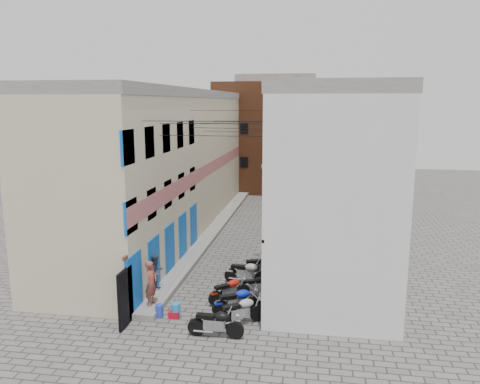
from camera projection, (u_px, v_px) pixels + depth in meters
The scene contains 21 objects.
ground at pixel (195, 325), 17.51m from camera, with size 90.00×90.00×0.00m, color #5B5956.
plinth at pixel (215, 229), 30.41m from camera, with size 0.90×26.00×0.25m, color slate.
building_left at pixel (170, 161), 30.00m from camera, with size 5.10×27.00×9.00m.
building_right at pixel (328, 164), 28.46m from camera, with size 5.94×26.00×9.00m.
building_far_brick_left at pixel (249, 137), 44.01m from camera, with size 6.00×6.00×10.00m, color brown.
building_far_brick_right at pixel (303, 146), 45.35m from camera, with size 5.00×6.00×8.00m, color brown.
building_far_concrete at pixel (276, 128), 49.42m from camera, with size 8.00×5.00×11.00m, color slate.
far_shopfront at pixel (267, 182), 41.70m from camera, with size 2.00×0.30×2.40m, color black.
overhead_wires at pixel (231, 124), 23.57m from camera, with size 5.80×13.02×1.32m.
motorcycle_a at pixel (216, 322), 16.53m from camera, with size 0.65×2.05×1.19m, color black, non-canonical shape.
motorcycle_b at pixel (241, 310), 17.46m from camera, with size 0.66×2.08×1.20m, color #A6A7AB, non-canonical shape.
motorcycle_c at pixel (237, 300), 18.35m from camera, with size 0.65×2.07×1.20m, color #0C21B8, non-canonical shape.
motorcycle_d at pixel (229, 289), 19.50m from camera, with size 0.62×1.96×1.13m, color #A3160B, non-canonical shape.
motorcycle_e at pixel (256, 284), 20.20m from camera, with size 0.53×1.69×0.98m, color black, non-canonical shape.
motorcycle_f at pixel (246, 271), 21.43m from camera, with size 0.66×2.09×1.21m, color #A1A0A5, non-canonical shape.
motorcycle_g at pixel (262, 265), 22.19m from camera, with size 0.68×2.15×1.25m, color black, non-canonical shape.
person_a at pixel (151, 283), 18.58m from camera, with size 0.66×0.44×1.82m, color #954236.
person_b at pixel (156, 272), 20.10m from camera, with size 0.77×0.60×1.58m, color #333E4D.
water_jug_near at pixel (159, 311), 18.19m from camera, with size 0.31×0.31×0.49m, color blue.
water_jug_far at pixel (176, 310), 18.16m from camera, with size 0.36×0.36×0.56m, color #2986CD.
red_crate at pixel (174, 315), 18.12m from camera, with size 0.41×0.31×0.26m, color red.
Camera 1 is at (4.31, -15.76, 8.23)m, focal length 35.00 mm.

